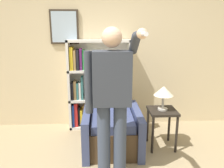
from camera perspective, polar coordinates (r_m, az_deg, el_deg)
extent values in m
cube|color=beige|center=(3.91, -0.40, 9.22)|extent=(8.00, 0.06, 2.80)
cube|color=#33281E|center=(3.89, -12.34, 14.35)|extent=(0.48, 0.04, 0.57)
cube|color=#9EB2C6|center=(3.87, -12.39, 14.35)|extent=(0.42, 0.01, 0.51)
cube|color=silver|center=(3.87, -10.97, -0.39)|extent=(0.04, 0.28, 1.56)
cube|color=silver|center=(3.86, 4.36, -0.20)|extent=(0.04, 0.28, 1.56)
cube|color=silver|center=(3.96, -3.30, 0.18)|extent=(1.07, 0.01, 1.56)
cube|color=silver|center=(4.08, -3.16, -10.71)|extent=(1.07, 0.28, 0.04)
cube|color=silver|center=(3.90, -3.26, -4.01)|extent=(1.07, 0.28, 0.04)
cube|color=silver|center=(3.77, -3.37, 3.54)|extent=(1.07, 0.28, 0.04)
cube|color=silver|center=(3.71, -3.48, 11.17)|extent=(1.07, 0.28, 0.04)
cube|color=#1E47B2|center=(4.03, -9.93, -7.89)|extent=(0.04, 0.19, 0.40)
cube|color=red|center=(4.02, -9.24, -7.71)|extent=(0.06, 0.20, 0.42)
cube|color=black|center=(4.03, -8.44, -8.24)|extent=(0.03, 0.15, 0.34)
cube|color=gold|center=(4.03, -7.87, -8.50)|extent=(0.04, 0.22, 0.30)
cube|color=#9E7A47|center=(4.01, -7.29, -7.93)|extent=(0.03, 0.17, 0.39)
cube|color=black|center=(3.88, -10.18, -1.70)|extent=(0.04, 0.18, 0.30)
cube|color=#9E7A47|center=(3.88, -9.55, -1.47)|extent=(0.04, 0.18, 0.33)
cube|color=#337070|center=(3.88, -8.91, -1.74)|extent=(0.03, 0.18, 0.29)
cube|color=white|center=(3.87, -8.31, -1.66)|extent=(0.03, 0.19, 0.30)
cube|color=#337070|center=(3.85, -7.76, -0.95)|extent=(0.03, 0.18, 0.40)
cube|color=gold|center=(3.77, -10.44, 6.60)|extent=(0.05, 0.23, 0.38)
cube|color=#9E7A47|center=(3.77, -9.61, 6.22)|extent=(0.04, 0.22, 0.33)
cube|color=black|center=(3.76, -8.87, 6.32)|extent=(0.04, 0.23, 0.34)
cube|color=purple|center=(3.76, -8.10, 6.47)|extent=(0.04, 0.16, 0.36)
cube|color=#238438|center=(3.75, -7.41, 6.32)|extent=(0.03, 0.16, 0.34)
cube|color=#4C3823|center=(3.34, 0.03, -13.19)|extent=(0.63, 0.86, 0.40)
cube|color=#3D4770|center=(3.19, 0.06, -9.34)|extent=(0.59, 0.74, 0.12)
cube|color=#3D4770|center=(3.52, -0.30, -3.36)|extent=(0.63, 0.16, 0.95)
cube|color=#3D4770|center=(3.30, -6.44, -11.81)|extent=(0.10, 0.94, 0.59)
cube|color=#3D4770|center=(3.33, 6.42, -11.53)|extent=(0.10, 0.94, 0.59)
cylinder|color=#384256|center=(2.62, -2.14, -14.87)|extent=(0.15, 0.15, 0.92)
cylinder|color=#384256|center=(2.63, 2.07, -14.77)|extent=(0.15, 0.15, 0.92)
cube|color=#333842|center=(2.35, -0.04, 1.51)|extent=(0.41, 0.24, 0.59)
sphere|color=#DBAD89|center=(2.30, -0.04, 12.11)|extent=(0.22, 0.22, 0.22)
cylinder|color=#333842|center=(2.37, -6.15, 0.34)|extent=(0.09, 0.09, 0.68)
cylinder|color=#333842|center=(2.21, 5.94, 10.46)|extent=(0.09, 0.28, 0.23)
cylinder|color=#333842|center=(1.97, 7.11, 12.66)|extent=(0.08, 0.27, 0.10)
sphere|color=#DBAD89|center=(1.84, 7.83, 12.91)|extent=(0.09, 0.09, 0.09)
cylinder|color=white|center=(1.74, 8.41, 12.83)|extent=(0.04, 0.15, 0.04)
cube|color=black|center=(3.30, 13.05, -6.87)|extent=(0.40, 0.40, 0.04)
cylinder|color=black|center=(3.22, 10.59, -12.99)|extent=(0.04, 0.04, 0.55)
cylinder|color=black|center=(3.32, 16.50, -12.55)|extent=(0.04, 0.04, 0.55)
cylinder|color=black|center=(3.52, 9.29, -10.49)|extent=(0.04, 0.04, 0.55)
cylinder|color=black|center=(3.61, 14.71, -10.17)|extent=(0.04, 0.04, 0.55)
cylinder|color=#B7B2A8|center=(3.29, 13.08, -6.37)|extent=(0.14, 0.14, 0.02)
cylinder|color=#B7B2A8|center=(3.25, 13.19, -4.55)|extent=(0.04, 0.04, 0.20)
cone|color=beige|center=(3.20, 13.35, -1.75)|extent=(0.28, 0.28, 0.13)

